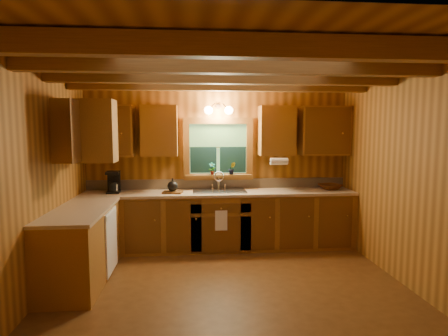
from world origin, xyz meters
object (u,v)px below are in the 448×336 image
object	(u,v)px
cutting_board	(173,192)
wicker_basket	(330,187)
coffee_maker	(114,182)
sink	(219,194)

from	to	relation	value
cutting_board	wicker_basket	xyz separation A→B (m)	(2.52, 0.12, 0.03)
wicker_basket	coffee_maker	bearing A→B (deg)	-179.90
coffee_maker	cutting_board	distance (m)	0.92
coffee_maker	cutting_board	xyz separation A→B (m)	(0.90, -0.11, -0.15)
coffee_maker	wicker_basket	bearing A→B (deg)	-3.53
coffee_maker	cutting_board	world-z (taller)	coffee_maker
coffee_maker	sink	bearing A→B (deg)	-4.58
sink	wicker_basket	size ratio (longest dim) A/B	2.38
sink	cutting_board	bearing A→B (deg)	-173.26
coffee_maker	wicker_basket	world-z (taller)	coffee_maker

